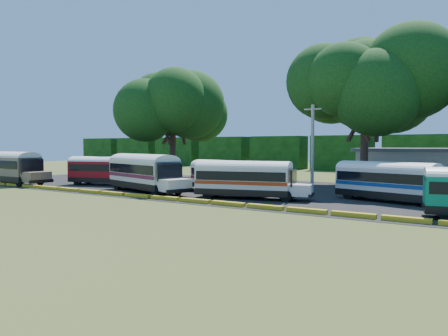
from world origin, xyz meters
The scene contains 14 objects.
ground centered at (0.00, 0.00, 0.00)m, with size 160.00×160.00×0.00m, color #39511B.
asphalt_strip centered at (1.00, 12.00, 0.01)m, with size 64.00×24.00×0.02m, color black.
curb centered at (0.00, 1.00, 0.15)m, with size 53.70×0.45×0.30m.
terminal_building centered at (18.00, 30.00, 2.03)m, with size 19.00×9.00×4.00m.
treeline_backdrop centered at (0.00, 48.00, 3.00)m, with size 130.00×4.00×6.00m.
bus_beige centered at (-22.40, 2.13, 2.08)m, with size 11.14×3.07×3.63m.
bus_red centered at (-12.35, 7.21, 1.79)m, with size 9.76×4.98×3.12m.
bus_cream_west centered at (-4.08, 4.47, 2.00)m, with size 11.03×5.67×3.53m.
bus_cream_east centered at (2.44, 8.47, 1.67)m, with size 9.27×4.11×2.96m.
bus_white_red centered at (6.47, 5.20, 1.74)m, with size 9.66×4.61×3.09m.
bus_white_blue centered at (16.55, 9.60, 1.74)m, with size 9.64×4.73×3.08m.
tree_west centered at (-13.02, 19.07, 10.01)m, with size 11.47×11.47×14.25m.
tree_center centered at (11.48, 20.77, 10.53)m, with size 12.52×12.52×15.15m.
utility_pole centered at (9.23, 12.28, 4.11)m, with size 1.60×0.30×7.99m.
Camera 1 is at (24.46, -25.02, 4.34)m, focal length 35.00 mm.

